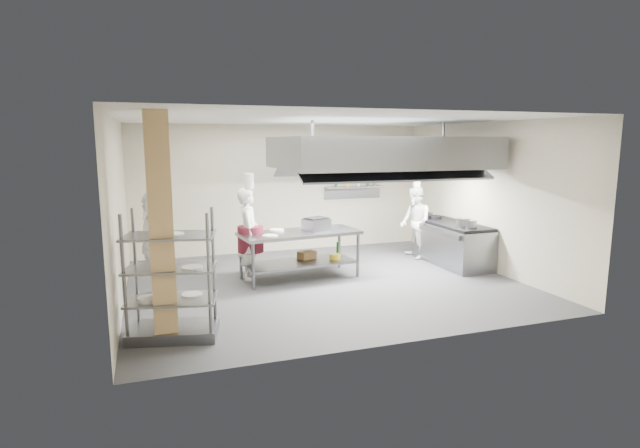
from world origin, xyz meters
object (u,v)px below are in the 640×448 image
object	(u,v)px
chef_line	(415,223)
griddle	(316,225)
cooking_range	(452,245)
chef_plating	(153,248)
pass_rack	(171,275)
chef_head	(249,234)
stockpot	(463,223)
island	(300,255)

from	to	relation	value
chef_line	griddle	size ratio (longest dim) A/B	3.50
cooking_range	chef_plating	world-z (taller)	chef_plating
pass_rack	chef_line	distance (m)	6.20
pass_rack	griddle	world-z (taller)	pass_rack
pass_rack	chef_head	xyz separation A→B (m)	(1.53, 2.55, 0.01)
griddle	cooking_range	bearing A→B (deg)	-23.59
chef_line	stockpot	distance (m)	1.36
island	chef_plating	bearing A→B (deg)	-173.88
chef_plating	griddle	xyz separation A→B (m)	(3.01, 0.60, 0.12)
island	chef_line	bearing A→B (deg)	8.39
pass_rack	stockpot	size ratio (longest dim) A/B	6.43
pass_rack	stockpot	bearing A→B (deg)	29.73
griddle	stockpot	bearing A→B (deg)	-34.34
chef_line	pass_rack	bearing A→B (deg)	-53.19
cooking_range	chef_line	size ratio (longest dim) A/B	1.23
chef_line	chef_head	bearing A→B (deg)	-75.32
island	stockpot	world-z (taller)	stockpot
chef_head	island	bearing A→B (deg)	-93.91
griddle	stockpot	xyz separation A→B (m)	(2.94, -0.57, -0.03)
cooking_range	stockpot	xyz separation A→B (m)	(-0.13, -0.56, 0.57)
island	cooking_range	world-z (taller)	island
cooking_range	chef_head	size ratio (longest dim) A/B	1.14
stockpot	pass_rack	bearing A→B (deg)	-163.15
island	chef_head	bearing A→B (deg)	158.36
stockpot	chef_line	bearing A→B (deg)	105.09
chef_line	stockpot	bearing A→B (deg)	22.49
chef_head	griddle	xyz separation A→B (m)	(1.28, -0.24, 0.15)
chef_head	cooking_range	bearing A→B (deg)	-81.60
pass_rack	chef_head	world-z (taller)	chef_head
cooking_range	chef_head	distance (m)	4.38
chef_head	chef_plating	xyz separation A→B (m)	(-1.73, -0.84, 0.02)
island	griddle	xyz separation A→B (m)	(0.34, 0.02, 0.57)
island	cooking_range	size ratio (longest dim) A/B	1.14
pass_rack	stockpot	distance (m)	6.01
island	chef_head	xyz separation A→B (m)	(-0.93, 0.26, 0.42)
pass_rack	griddle	size ratio (longest dim) A/B	3.72
pass_rack	chef_plating	world-z (taller)	chef_plating
island	chef_plating	size ratio (longest dim) A/B	1.26
pass_rack	chef_head	distance (m)	2.98
chef_line	chef_plating	distance (m)	5.76
island	pass_rack	bearing A→B (deg)	-143.19
chef_line	chef_plating	size ratio (longest dim) A/B	0.90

